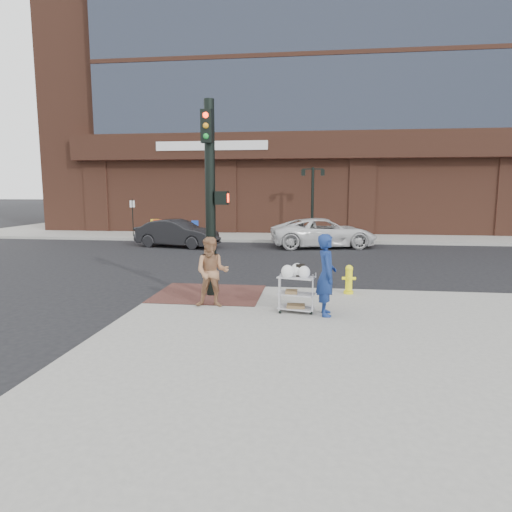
# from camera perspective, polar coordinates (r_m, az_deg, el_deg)

# --- Properties ---
(ground) EXTENTS (220.00, 220.00, 0.00)m
(ground) POSITION_cam_1_polar(r_m,az_deg,el_deg) (11.34, -3.97, -6.60)
(ground) COLOR black
(ground) RESTS_ON ground
(sidewalk_far) EXTENTS (65.00, 36.00, 0.15)m
(sidewalk_far) POSITION_cam_1_polar(r_m,az_deg,el_deg) (44.06, 21.00, 4.13)
(sidewalk_far) COLOR gray
(sidewalk_far) RESTS_ON ground
(brick_curb_ramp) EXTENTS (2.80, 2.40, 0.01)m
(brick_curb_ramp) POSITION_cam_1_polar(r_m,az_deg,el_deg) (12.29, -5.91, -4.70)
(brick_curb_ramp) COLOR #4B2923
(brick_curb_ramp) RESTS_ON sidewalk_near
(bank_building) EXTENTS (42.00, 26.00, 28.00)m
(bank_building) POSITION_cam_1_polar(r_m,az_deg,el_deg) (43.31, 11.86, 23.25)
(bank_building) COLOR brown
(bank_building) RESTS_ON sidewalk_far
(lamp_post) EXTENTS (1.32, 0.22, 4.00)m
(lamp_post) POSITION_cam_1_polar(r_m,az_deg,el_deg) (26.74, 7.08, 7.67)
(lamp_post) COLOR black
(lamp_post) RESTS_ON sidewalk_far
(parking_sign) EXTENTS (0.05, 0.05, 2.20)m
(parking_sign) POSITION_cam_1_polar(r_m,az_deg,el_deg) (27.92, -15.15, 4.66)
(parking_sign) COLOR black
(parking_sign) RESTS_ON sidewalk_far
(traffic_signal_pole) EXTENTS (0.61, 0.51, 5.00)m
(traffic_signal_pole) POSITION_cam_1_polar(r_m,az_deg,el_deg) (11.82, -5.66, 7.87)
(traffic_signal_pole) COLOR black
(traffic_signal_pole) RESTS_ON sidewalk_near
(woman_blue) EXTENTS (0.49, 0.70, 1.81)m
(woman_blue) POSITION_cam_1_polar(r_m,az_deg,el_deg) (10.15, 8.79, -2.35)
(woman_blue) COLOR navy
(woman_blue) RESTS_ON sidewalk_near
(pedestrian_tan) EXTENTS (0.86, 0.70, 1.67)m
(pedestrian_tan) POSITION_cam_1_polar(r_m,az_deg,el_deg) (10.81, -5.52, -2.02)
(pedestrian_tan) COLOR #9D6C4A
(pedestrian_tan) RESTS_ON sidewalk_near
(sedan_dark) EXTENTS (4.45, 2.38, 1.39)m
(sedan_dark) POSITION_cam_1_polar(r_m,az_deg,el_deg) (23.47, -9.84, 2.81)
(sedan_dark) COLOR black
(sedan_dark) RESTS_ON ground
(minivan_white) EXTENTS (5.67, 3.49, 1.47)m
(minivan_white) POSITION_cam_1_polar(r_m,az_deg,el_deg) (23.24, 8.44, 2.88)
(minivan_white) COLOR silver
(minivan_white) RESTS_ON ground
(utility_cart) EXTENTS (0.88, 0.62, 1.11)m
(utility_cart) POSITION_cam_1_polar(r_m,az_deg,el_deg) (10.38, 5.03, -4.31)
(utility_cart) COLOR #AFAFB4
(utility_cart) RESTS_ON sidewalk_near
(fire_hydrant) EXTENTS (0.37, 0.26, 0.78)m
(fire_hydrant) POSITION_cam_1_polar(r_m,az_deg,el_deg) (12.43, 11.53, -2.83)
(fire_hydrant) COLOR #FFF215
(fire_hydrant) RESTS_ON sidewalk_near
(newsbox_red) EXTENTS (0.44, 0.40, 1.00)m
(newsbox_red) POSITION_cam_1_polar(r_m,az_deg,el_deg) (27.33, -12.19, 3.42)
(newsbox_red) COLOR red
(newsbox_red) RESTS_ON sidewalk_far
(newsbox_yellow) EXTENTS (0.46, 0.42, 0.99)m
(newsbox_yellow) POSITION_cam_1_polar(r_m,az_deg,el_deg) (27.94, -12.53, 3.50)
(newsbox_yellow) COLOR gold
(newsbox_yellow) RESTS_ON sidewalk_far
(newsbox_blue) EXTENTS (0.48, 0.45, 0.95)m
(newsbox_blue) POSITION_cam_1_polar(r_m,az_deg,el_deg) (26.84, -7.63, 3.40)
(newsbox_blue) COLOR #183BA1
(newsbox_blue) RESTS_ON sidewalk_far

